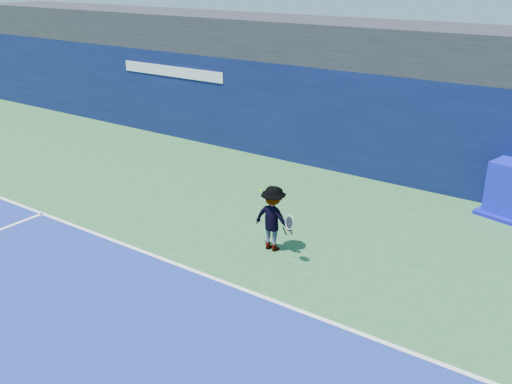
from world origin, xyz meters
TOP-DOWN VIEW (x-y plane):
  - ground at (0.00, 0.00)m, footprint 80.00×80.00m
  - baseline at (0.00, 3.00)m, footprint 24.00×0.10m
  - stadium_band at (0.00, 11.50)m, footprint 36.00×3.00m
  - back_wall_assembly at (-0.00, 10.50)m, footprint 36.00×1.03m
  - tennis_player at (0.72, 4.74)m, footprint 1.20×0.65m
  - tennis_ball at (-0.07, 5.39)m, footprint 0.06×0.06m

SIDE VIEW (x-z plane):
  - ground at x=0.00m, z-range 0.00..0.00m
  - baseline at x=0.00m, z-range 0.01..0.01m
  - tennis_player at x=0.72m, z-range 0.00..1.45m
  - tennis_ball at x=-0.07m, z-range 0.95..1.02m
  - back_wall_assembly at x=0.00m, z-range 0.00..3.00m
  - stadium_band at x=0.00m, z-range 3.00..4.20m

